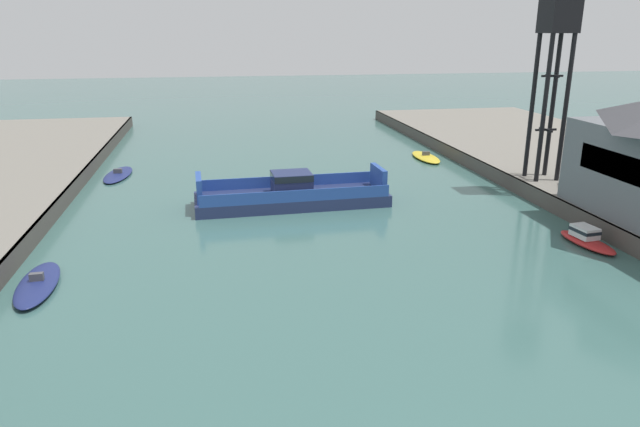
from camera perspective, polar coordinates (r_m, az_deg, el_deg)
chain_ferry at (r=54.98m, az=-2.80°, el=1.87°), size 18.39×6.27×3.30m
moored_boat_near_left at (r=49.36m, az=24.83°, el=-2.26°), size 2.60×5.81×1.44m
moored_boat_near_right at (r=76.43m, az=10.41°, el=5.52°), size 2.71×7.71×0.99m
moored_boat_mid_right at (r=70.09m, az=-19.31°, el=3.66°), size 3.36×8.41×0.86m
moored_boat_far_left at (r=41.88m, az=-26.12°, el=-6.27°), size 2.84×7.65×1.03m
crane_tower at (r=61.55m, az=22.33°, el=15.52°), size 2.92×2.92×17.64m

